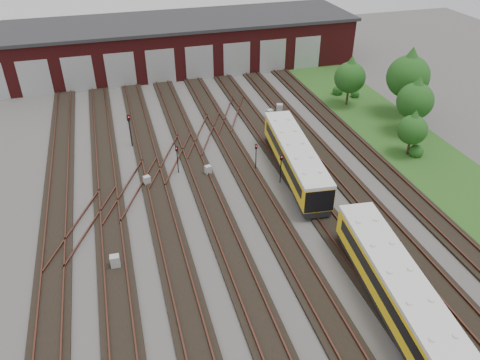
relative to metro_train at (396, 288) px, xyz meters
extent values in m
plane|color=#4C4946|center=(-6.00, 7.57, -1.77)|extent=(120.00, 120.00, 0.00)
cube|color=black|center=(-20.00, 7.57, -1.68)|extent=(2.40, 70.00, 0.18)
cube|color=#502920|center=(-20.72, 7.57, -1.51)|extent=(0.10, 70.00, 0.15)
cube|color=#502920|center=(-19.28, 7.57, -1.51)|extent=(0.10, 70.00, 0.15)
cube|color=black|center=(-16.00, 7.57, -1.68)|extent=(2.40, 70.00, 0.18)
cube|color=#502920|center=(-16.72, 7.57, -1.51)|extent=(0.10, 70.00, 0.15)
cube|color=#502920|center=(-15.28, 7.57, -1.51)|extent=(0.10, 70.00, 0.15)
cube|color=black|center=(-12.00, 7.57, -1.68)|extent=(2.40, 70.00, 0.18)
cube|color=#502920|center=(-12.72, 7.57, -1.51)|extent=(0.10, 70.00, 0.15)
cube|color=#502920|center=(-11.28, 7.57, -1.51)|extent=(0.10, 70.00, 0.15)
cube|color=black|center=(-8.00, 7.57, -1.68)|extent=(2.40, 70.00, 0.18)
cube|color=#502920|center=(-8.72, 7.57, -1.51)|extent=(0.10, 70.00, 0.15)
cube|color=#502920|center=(-7.28, 7.57, -1.51)|extent=(0.10, 70.00, 0.15)
cube|color=black|center=(-4.00, 7.57, -1.68)|extent=(2.40, 70.00, 0.18)
cube|color=#502920|center=(-4.72, 7.57, -1.51)|extent=(0.10, 70.00, 0.15)
cube|color=#502920|center=(-3.28, 7.57, -1.51)|extent=(0.10, 70.00, 0.15)
cube|color=black|center=(0.00, 7.57, -1.68)|extent=(2.40, 70.00, 0.18)
cube|color=#502920|center=(-0.72, 7.57, -1.51)|extent=(0.10, 70.00, 0.15)
cube|color=#502920|center=(0.72, 7.57, -1.51)|extent=(0.10, 70.00, 0.15)
cube|color=black|center=(4.00, 7.57, -1.68)|extent=(2.40, 70.00, 0.18)
cube|color=#502920|center=(3.28, 7.57, -1.51)|extent=(0.10, 70.00, 0.15)
cube|color=#502920|center=(4.72, 7.57, -1.51)|extent=(0.10, 70.00, 0.15)
cube|color=black|center=(8.00, 7.57, -1.68)|extent=(2.40, 70.00, 0.18)
cube|color=#502920|center=(7.28, 7.57, -1.51)|extent=(0.10, 70.00, 0.15)
cube|color=#502920|center=(8.72, 7.57, -1.51)|extent=(0.10, 70.00, 0.15)
cube|color=#502920|center=(-14.00, 17.57, -1.51)|extent=(5.40, 9.62, 0.15)
cube|color=#502920|center=(-10.00, 21.57, -1.51)|extent=(5.40, 9.62, 0.15)
cube|color=#502920|center=(-6.00, 25.57, -1.51)|extent=(5.40, 9.62, 0.15)
cube|color=#502920|center=(-18.00, 13.57, -1.51)|extent=(5.40, 9.62, 0.15)
cube|color=#502920|center=(-2.00, 29.57, -1.51)|extent=(5.40, 9.62, 0.15)
cube|color=#531415|center=(-6.00, 47.57, 1.23)|extent=(50.00, 12.00, 6.00)
cube|color=#2A2A2C|center=(-6.00, 47.57, 4.38)|extent=(51.00, 12.50, 0.40)
cube|color=#A2A5A8|center=(-23.00, 41.55, 0.43)|extent=(3.60, 0.12, 4.40)
cube|color=#A2A5A8|center=(-18.00, 41.55, 0.43)|extent=(3.60, 0.12, 4.40)
cube|color=#A2A5A8|center=(-13.00, 41.55, 0.43)|extent=(3.60, 0.12, 4.40)
cube|color=#A2A5A8|center=(-8.00, 41.55, 0.43)|extent=(3.60, 0.12, 4.40)
cube|color=#A2A5A8|center=(-3.00, 41.55, 0.43)|extent=(3.60, 0.12, 4.40)
cube|color=#A2A5A8|center=(2.00, 41.55, 0.43)|extent=(3.60, 0.12, 4.40)
cube|color=#A2A5A8|center=(7.00, 41.55, 0.43)|extent=(3.60, 0.12, 4.40)
cube|color=#A2A5A8|center=(12.00, 41.55, 0.43)|extent=(3.60, 0.12, 4.40)
cube|color=#22511B|center=(13.00, 17.57, -1.74)|extent=(8.00, 55.00, 0.05)
cube|color=black|center=(0.00, 0.00, -1.16)|extent=(3.54, 13.71, 0.54)
cube|color=orange|center=(0.00, 0.00, 0.10)|extent=(3.81, 13.74, 1.99)
cube|color=silver|center=(0.00, 0.00, 1.23)|extent=(3.90, 13.74, 0.27)
cube|color=black|center=(-1.19, 0.13, 0.33)|extent=(1.35, 11.87, 0.77)
cube|color=black|center=(1.19, -0.13, 0.33)|extent=(1.35, 11.87, 0.77)
cube|color=black|center=(0.00, 16.00, -1.16)|extent=(3.54, 13.71, 0.54)
cube|color=orange|center=(0.00, 16.00, 0.10)|extent=(3.81, 13.74, 1.99)
cube|color=silver|center=(0.00, 16.00, 1.23)|extent=(3.90, 13.74, 0.27)
cube|color=black|center=(-1.19, 16.13, 0.33)|extent=(1.35, 11.87, 0.77)
cube|color=black|center=(1.19, 15.87, 0.33)|extent=(1.35, 11.87, 0.77)
cylinder|color=black|center=(-9.77, 19.31, -0.66)|extent=(0.09, 0.09, 2.21)
cube|color=black|center=(-9.77, 19.31, 0.67)|extent=(0.25, 0.18, 0.45)
sphere|color=red|center=(-9.77, 19.22, 0.76)|extent=(0.11, 0.11, 0.11)
cylinder|color=black|center=(-13.30, 25.60, -0.40)|extent=(0.11, 0.11, 2.73)
cube|color=black|center=(-13.30, 25.60, 1.24)|extent=(0.32, 0.25, 0.56)
sphere|color=red|center=(-13.30, 25.48, 1.36)|extent=(0.14, 0.14, 0.14)
cylinder|color=black|center=(-1.59, 15.23, -0.62)|extent=(0.09, 0.09, 2.28)
cube|color=black|center=(-1.59, 15.23, 0.73)|extent=(0.22, 0.14, 0.43)
sphere|color=red|center=(-1.59, 15.14, 0.82)|extent=(0.10, 0.10, 0.10)
cylinder|color=black|center=(-2.97, 17.82, -0.68)|extent=(0.09, 0.09, 2.18)
cube|color=black|center=(-2.97, 17.82, 0.64)|extent=(0.25, 0.19, 0.44)
sphere|color=red|center=(-2.97, 17.73, 0.72)|extent=(0.11, 0.11, 0.11)
cube|color=#A5A8AA|center=(-15.93, 8.39, -1.25)|extent=(0.63, 0.53, 1.03)
cube|color=#A5A8AA|center=(-12.68, 18.01, -1.32)|extent=(0.66, 0.61, 0.90)
cube|color=#A5A8AA|center=(-7.28, 18.23, -1.32)|extent=(0.65, 0.59, 0.90)
cube|color=#A5A8AA|center=(1.83, 27.75, -1.26)|extent=(0.76, 0.71, 1.01)
cube|color=#A5A8AA|center=(3.29, 28.66, -1.21)|extent=(0.82, 0.75, 1.11)
cylinder|color=#382719|center=(11.64, 28.72, -0.86)|extent=(0.24, 0.24, 1.80)
sphere|color=#1C4B15|center=(11.64, 28.72, 1.54)|extent=(3.51, 3.51, 3.51)
cone|color=#1C4B15|center=(11.64, 28.72, 2.79)|extent=(3.00, 3.00, 2.50)
cylinder|color=#382719|center=(14.64, 20.58, -0.82)|extent=(0.26, 0.26, 1.89)
sphere|color=#1C4B15|center=(14.64, 20.58, 1.69)|extent=(3.67, 3.67, 3.67)
cone|color=#1C4B15|center=(14.64, 20.58, 3.00)|extent=(3.14, 3.14, 2.62)
cylinder|color=#382719|center=(16.39, 24.81, -0.59)|extent=(0.24, 0.24, 2.35)
sphere|color=#1C4B15|center=(16.39, 24.81, 2.54)|extent=(4.56, 4.56, 4.56)
cone|color=#1C4B15|center=(16.39, 24.81, 4.17)|extent=(3.91, 3.91, 3.26)
cylinder|color=#382719|center=(11.82, 16.50, -1.06)|extent=(0.24, 0.24, 1.42)
sphere|color=#1C4B15|center=(11.82, 16.50, 0.84)|extent=(2.76, 2.76, 2.76)
cone|color=#1C4B15|center=(11.82, 16.50, 1.82)|extent=(2.36, 2.36, 1.97)
sphere|color=#1C4B15|center=(12.40, 16.02, -1.09)|extent=(1.34, 1.34, 1.34)
sphere|color=#1C4B15|center=(13.66, 30.46, -1.24)|extent=(1.04, 1.04, 1.04)
sphere|color=#1C4B15|center=(12.04, 31.88, -1.13)|extent=(1.27, 1.27, 1.27)
camera|label=1|loc=(-14.40, -16.42, 20.40)|focal=35.00mm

